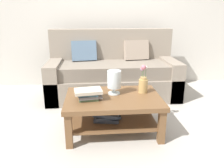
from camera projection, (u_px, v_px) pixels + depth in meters
ground_plane at (119, 120)px, 2.87m from camera, size 10.00×10.00×0.00m
back_wall at (109, 11)px, 4.02m from camera, size 6.40×0.12×2.70m
couch at (113, 73)px, 3.65m from camera, size 2.05×0.90×1.06m
coffee_table at (113, 106)px, 2.52m from camera, size 1.06×0.74×0.42m
book_stack_main at (89, 94)px, 2.39m from camera, size 0.31×0.25×0.12m
glass_hurricane_vase at (114, 80)px, 2.53m from camera, size 0.16×0.16×0.28m
flower_pitcher at (143, 83)px, 2.58m from camera, size 0.11×0.11×0.33m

